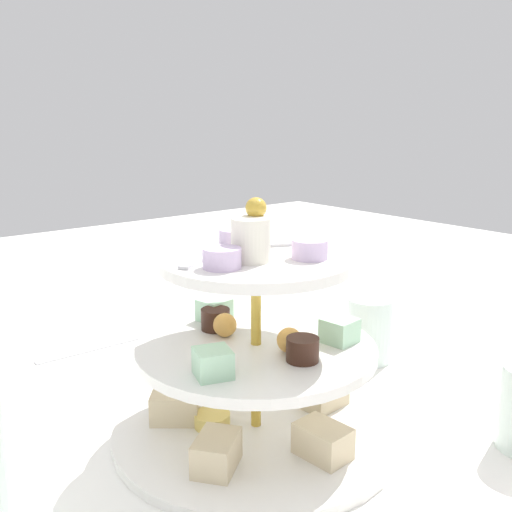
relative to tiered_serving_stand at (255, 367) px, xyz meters
The scene contains 4 objects.
ground_plane 0.07m from the tiered_serving_stand, behind, with size 2.40×2.40×0.00m, color white.
tiered_serving_stand is the anchor object (origin of this frame).
butter_knife_left 0.32m from the tiered_serving_stand, 85.32° to the right, with size 0.17×0.01×0.00m, color silver.
water_glass_mid_back 0.24m from the tiered_serving_stand, 167.86° to the right, with size 0.06×0.06×0.08m, color silver.
Camera 1 is at (0.34, 0.42, 0.31)m, focal length 41.49 mm.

